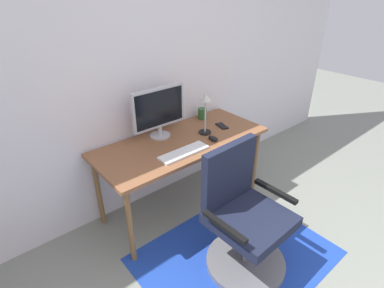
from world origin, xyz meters
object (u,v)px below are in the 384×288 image
at_px(coffee_cup, 202,114).
at_px(desk_lamp, 206,107).
at_px(keyboard, 184,152).
at_px(office_chair, 243,224).
at_px(desk, 182,147).
at_px(cell_phone, 222,126).
at_px(computer_mouse, 213,138).
at_px(monitor, 159,109).

relative_size(coffee_cup, desk_lamp, 0.29).
relative_size(keyboard, office_chair, 0.45).
xyz_separation_m(keyboard, coffee_cup, (0.57, 0.42, 0.04)).
distance_m(desk, cell_phone, 0.46).
xyz_separation_m(desk, computer_mouse, (0.20, -0.17, 0.08)).
height_order(keyboard, cell_phone, keyboard).
xyz_separation_m(computer_mouse, cell_phone, (0.25, 0.15, -0.01)).
bearing_deg(desk, office_chair, -95.51).
bearing_deg(monitor, cell_phone, -20.41).
relative_size(coffee_cup, office_chair, 0.11).
xyz_separation_m(desk, coffee_cup, (0.44, 0.24, 0.12)).
xyz_separation_m(computer_mouse, desk_lamp, (0.04, 0.15, 0.23)).
bearing_deg(computer_mouse, cell_phone, 30.38).
distance_m(keyboard, coffee_cup, 0.71).
height_order(desk, keyboard, keyboard).
bearing_deg(desk_lamp, coffee_cup, 52.64).
distance_m(desk, desk_lamp, 0.40).
relative_size(keyboard, coffee_cup, 4.07).
height_order(keyboard, office_chair, office_chair).
distance_m(monitor, office_chair, 1.14).
bearing_deg(keyboard, desk_lamp, 23.90).
bearing_deg(monitor, coffee_cup, 5.29).
xyz_separation_m(cell_phone, office_chair, (-0.53, -0.78, -0.34)).
distance_m(computer_mouse, office_chair, 0.77).
bearing_deg(coffee_cup, keyboard, -143.41).
xyz_separation_m(desk, keyboard, (-0.13, -0.19, 0.08)).
bearing_deg(coffee_cup, desk, -151.78).
bearing_deg(keyboard, coffee_cup, 36.59).
bearing_deg(computer_mouse, monitor, 130.64).
bearing_deg(cell_phone, computer_mouse, -136.55).
distance_m(monitor, computer_mouse, 0.52).
distance_m(computer_mouse, desk_lamp, 0.28).
xyz_separation_m(desk, monitor, (-0.10, 0.19, 0.32)).
bearing_deg(keyboard, computer_mouse, 2.96).
height_order(coffee_cup, cell_phone, coffee_cup).
height_order(monitor, office_chair, monitor).
bearing_deg(office_chair, desk, 82.92).
bearing_deg(desk, keyboard, -124.98).
bearing_deg(monitor, desk_lamp, -31.20).
distance_m(computer_mouse, cell_phone, 0.29).
height_order(keyboard, computer_mouse, computer_mouse).
distance_m(keyboard, cell_phone, 0.61).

